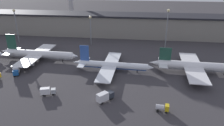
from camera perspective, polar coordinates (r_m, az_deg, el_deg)
name	(u,v)px	position (r m, az deg, el deg)	size (l,w,h in m)	color
ground	(112,87)	(96.03, 0.06, -6.31)	(600.00, 600.00, 0.00)	#383538
terminal_building	(125,25)	(170.05, 3.44, 9.86)	(250.69, 20.90, 16.72)	gray
airplane_1	(39,54)	(129.86, -18.65, 2.22)	(46.42, 36.50, 14.32)	white
airplane_2	(112,65)	(110.04, -0.06, -0.60)	(41.48, 37.94, 12.68)	white
airplane_3	(196,66)	(114.83, 21.07, -0.80)	(45.85, 38.07, 12.38)	white
service_vehicle_0	(47,91)	(93.26, -16.52, -7.05)	(6.38, 3.76, 3.23)	#9EA3A8
service_vehicle_2	(16,71)	(116.17, -23.78, -1.84)	(4.46, 6.05, 3.78)	#195199
service_vehicle_4	(105,96)	(85.46, -1.93, -8.71)	(6.70, 7.07, 3.86)	#282D38
service_vehicle_5	(162,108)	(82.01, 13.04, -11.30)	(4.83, 2.58, 2.94)	gold
lamp_post_0	(16,21)	(165.75, -23.86, 9.91)	(1.80, 1.80, 23.15)	slate
lamp_post_1	(90,26)	(146.97, -5.64, 9.53)	(1.80, 1.80, 19.83)	slate
lamp_post_2	(167,24)	(144.04, 14.23, 9.90)	(1.80, 1.80, 25.23)	slate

